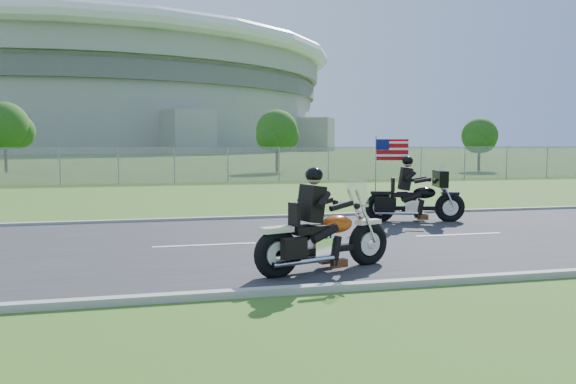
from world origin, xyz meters
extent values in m
plane|color=#2F5119|center=(0.00, 0.00, 0.00)|extent=(420.00, 420.00, 0.00)
cube|color=#28282B|center=(0.00, 0.00, 0.02)|extent=(120.00, 8.00, 0.04)
cube|color=#9E9B93|center=(0.00, 4.05, 0.05)|extent=(120.00, 0.18, 0.12)
cube|color=#9E9B93|center=(0.00, -4.05, 0.05)|extent=(120.00, 0.18, 0.12)
cube|color=gray|center=(-5.00, 20.00, 1.00)|extent=(60.00, 0.03, 2.00)
cylinder|color=#A3A099|center=(-20.00, 170.00, 10.00)|extent=(130.00, 130.00, 20.00)
cylinder|color=#605E5B|center=(-20.00, 170.00, 17.00)|extent=(132.00, 132.00, 4.00)
cylinder|color=#A3A099|center=(-20.00, 170.00, 23.00)|extent=(134.00, 134.00, 6.00)
torus|color=white|center=(-20.00, 170.00, 27.00)|extent=(140.40, 140.40, 4.40)
cylinder|color=#382316|center=(6.00, 30.00, 1.26)|extent=(0.22, 0.22, 2.52)
sphere|color=#244B14|center=(6.00, 30.00, 3.15)|extent=(3.20, 3.20, 3.20)
sphere|color=#244B14|center=(6.64, 30.48, 2.79)|extent=(2.40, 2.40, 2.40)
sphere|color=#244B14|center=(5.44, 29.60, 2.70)|extent=(2.24, 2.24, 2.24)
cylinder|color=#382316|center=(-14.00, 34.00, 1.40)|extent=(0.22, 0.22, 2.80)
sphere|color=#244B14|center=(-14.00, 34.00, 3.50)|extent=(3.60, 3.60, 3.60)
sphere|color=#244B14|center=(-13.28, 34.54, 3.10)|extent=(2.70, 2.70, 2.70)
cylinder|color=#382316|center=(22.00, 28.00, 1.12)|extent=(0.22, 0.22, 2.24)
sphere|color=#244B14|center=(22.00, 28.00, 2.80)|extent=(2.80, 2.80, 2.80)
sphere|color=#244B14|center=(22.56, 28.42, 2.48)|extent=(2.10, 2.10, 2.10)
sphere|color=#244B14|center=(21.51, 27.65, 2.40)|extent=(1.96, 1.96, 1.96)
torus|color=black|center=(0.70, -2.56, 0.42)|extent=(0.85, 0.44, 0.82)
torus|color=black|center=(-1.10, -3.14, 0.42)|extent=(0.85, 0.44, 0.82)
ellipsoid|color=#CB4C0E|center=(0.03, -2.78, 0.82)|extent=(0.70, 0.53, 0.31)
cube|color=black|center=(-0.52, -2.95, 0.77)|extent=(0.68, 0.50, 0.13)
cube|color=black|center=(-0.46, -2.93, 1.21)|extent=(0.39, 0.51, 0.61)
sphere|color=black|center=(-0.41, -2.92, 1.69)|extent=(0.38, 0.38, 0.30)
cube|color=silver|center=(0.46, -2.64, 1.35)|extent=(0.20, 0.50, 0.45)
torus|color=black|center=(4.96, 2.13, 0.43)|extent=(0.87, 0.41, 0.84)
torus|color=black|center=(3.09, 2.63, 0.43)|extent=(0.87, 0.41, 0.84)
ellipsoid|color=black|center=(4.27, 2.32, 0.84)|extent=(0.71, 0.52, 0.32)
cube|color=black|center=(3.70, 2.47, 0.79)|extent=(0.69, 0.49, 0.14)
cube|color=black|center=(3.75, 2.46, 1.23)|extent=(0.38, 0.51, 0.62)
sphere|color=black|center=(3.81, 2.44, 1.72)|extent=(0.38, 0.38, 0.31)
cube|color=black|center=(4.68, 2.21, 1.23)|extent=(0.48, 0.94, 0.45)
cube|color=#B70C11|center=(3.48, 2.76, 2.03)|extent=(0.88, 0.26, 0.59)
camera|label=1|loc=(-2.98, -11.93, 2.22)|focal=35.00mm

